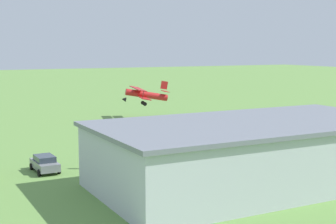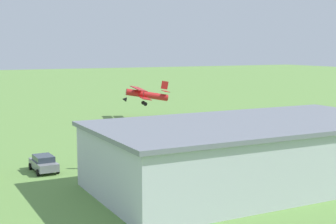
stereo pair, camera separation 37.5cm
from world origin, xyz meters
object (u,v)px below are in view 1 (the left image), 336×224
object	(u,v)px
person_at_fence_line	(226,137)
hangar	(254,152)
car_blue	(277,139)
person_watching_takeoff	(83,161)
biplane	(145,94)
person_walking_on_apron	(157,141)
person_beside_truck	(206,138)
person_near_hangar_door	(148,142)
car_grey	(45,163)

from	to	relation	value
person_at_fence_line	hangar	bearing A→B (deg)	63.87
car_blue	person_watching_takeoff	bearing A→B (deg)	0.69
biplane	person_walking_on_apron	distance (m)	24.14
person_at_fence_line	person_beside_truck	xyz separation A→B (m)	(2.42, -0.82, -0.05)
hangar	person_beside_truck	world-z (taller)	hangar
person_at_fence_line	biplane	bearing A→B (deg)	-89.26
hangar	person_walking_on_apron	world-z (taller)	hangar
person_near_hangar_door	biplane	bearing A→B (deg)	-113.33
person_at_fence_line	person_watching_takeoff	distance (m)	20.01
car_blue	biplane	bearing A→B (deg)	-80.02
hangar	person_watching_takeoff	xyz separation A→B (m)	(11.54, -11.86, -1.95)
person_near_hangar_door	person_beside_truck	bearing A→B (deg)	177.50
person_near_hangar_door	person_watching_takeoff	xyz separation A→B (m)	(9.54, 5.56, -0.05)
hangar	person_beside_truck	size ratio (longest dim) A/B	16.80
person_at_fence_line	person_near_hangar_door	bearing A→B (deg)	-6.56
car_blue	person_near_hangar_door	xyz separation A→B (m)	(14.56, -5.27, 0.04)
biplane	hangar	bearing A→B (deg)	79.10
biplane	person_walking_on_apron	bearing A→B (deg)	69.28
person_at_fence_line	person_walking_on_apron	size ratio (longest dim) A/B	0.97
person_beside_truck	person_near_hangar_door	distance (m)	7.58
car_blue	car_grey	xyz separation A→B (m)	(27.69, -0.21, -0.00)
person_at_fence_line	person_watching_takeoff	world-z (taller)	person_at_fence_line
person_near_hangar_door	hangar	bearing A→B (deg)	96.55
car_grey	person_at_fence_line	bearing A→B (deg)	-170.40
person_at_fence_line	person_beside_truck	size ratio (longest dim) A/B	1.05
person_walking_on_apron	person_watching_takeoff	world-z (taller)	person_walking_on_apron
hangar	biplane	world-z (taller)	biplane
person_beside_truck	hangar	bearing A→B (deg)	71.95
biplane	car_grey	distance (m)	35.89
car_blue	person_walking_on_apron	size ratio (longest dim) A/B	2.43
person_at_fence_line	person_near_hangar_door	size ratio (longest dim) A/B	1.01
car_grey	person_near_hangar_door	xyz separation A→B (m)	(-13.14, -5.06, 0.04)
car_blue	person_near_hangar_door	distance (m)	15.48
person_beside_truck	person_walking_on_apron	distance (m)	6.37
biplane	person_near_hangar_door	bearing A→B (deg)	66.67
hangar	person_watching_takeoff	bearing A→B (deg)	-45.79
person_beside_truck	person_watching_takeoff	distance (m)	17.89
hangar	biplane	bearing A→B (deg)	-100.90
car_blue	person_beside_truck	world-z (taller)	person_beside_truck
biplane	person_near_hangar_door	size ratio (longest dim) A/B	5.46
car_blue	car_grey	size ratio (longest dim) A/B	1.02
person_at_fence_line	person_walking_on_apron	distance (m)	8.85
person_walking_on_apron	person_watching_takeoff	size ratio (longest dim) A/B	1.09
car_grey	person_watching_takeoff	size ratio (longest dim) A/B	2.59
car_grey	person_walking_on_apron	world-z (taller)	person_walking_on_apron
person_watching_takeoff	person_near_hangar_door	bearing A→B (deg)	-149.76
biplane	person_walking_on_apron	xyz separation A→B (m)	(8.46, 22.37, -3.23)
biplane	person_watching_takeoff	world-z (taller)	biplane
person_beside_truck	person_watching_takeoff	bearing A→B (deg)	17.00
car_blue	car_grey	distance (m)	27.70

